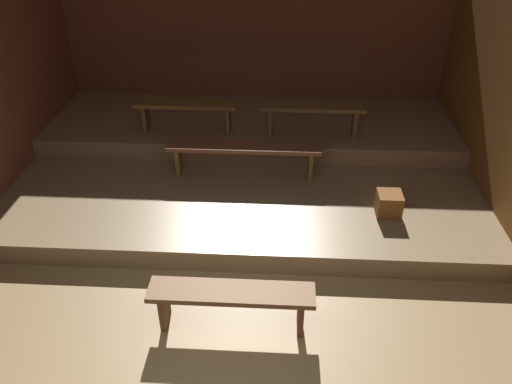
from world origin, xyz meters
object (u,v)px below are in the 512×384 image
Objects in this scene: bench_middle_left at (186,108)px; wooden_crate_lower at (389,204)px; bench_lower_center at (244,150)px; bench_floor_center at (231,298)px; bench_middle_right at (313,111)px.

wooden_crate_lower is (2.52, -1.50, -0.45)m from bench_middle_left.
bench_middle_left is 2.97m from wooden_crate_lower.
wooden_crate_lower is at bearing -24.51° from bench_lower_center.
bench_lower_center reaches higher than bench_floor_center.
bench_lower_center is at bearing 155.49° from wooden_crate_lower.
bench_lower_center reaches higher than wooden_crate_lower.
bench_middle_left and bench_middle_right have the same top height.
bench_middle_right is at bearing 40.22° from bench_lower_center.
bench_middle_right is 1.77m from wooden_crate_lower.
bench_middle_left reaches higher than wooden_crate_lower.
bench_middle_left is at bearing 180.00° from bench_middle_right.
bench_floor_center is 0.77× the size of bench_lower_center.
bench_floor_center is at bearing -104.97° from bench_middle_right.
bench_floor_center is 1.07× the size of bench_middle_left.
bench_middle_right is at bearing 0.00° from bench_middle_left.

